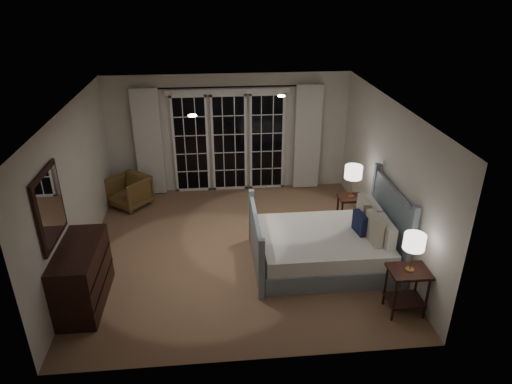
{
  "coord_description": "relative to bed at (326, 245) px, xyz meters",
  "views": [
    {
      "loc": [
        -0.32,
        -6.63,
        4.27
      ],
      "look_at": [
        0.33,
        0.06,
        1.05
      ],
      "focal_mm": 32.0,
      "sensor_mm": 36.0,
      "label": 1
    }
  ],
  "objects": [
    {
      "name": "wall_right",
      "position": [
        1.08,
        0.53,
        0.92
      ],
      "size": [
        0.02,
        5.0,
        2.5
      ],
      "primitive_type": "cube",
      "color": "beige",
      "rests_on": "floor"
    },
    {
      "name": "lamp_right",
      "position": [
        0.72,
        1.18,
        0.75
      ],
      "size": [
        0.31,
        0.31,
        0.61
      ],
      "color": "#BC834B",
      "rests_on": "nightstand_right"
    },
    {
      "name": "wall_back",
      "position": [
        -1.42,
        3.03,
        0.92
      ],
      "size": [
        5.0,
        0.02,
        2.5
      ],
      "primitive_type": "cube",
      "color": "beige",
      "rests_on": "floor"
    },
    {
      "name": "mirror",
      "position": [
        -3.88,
        -0.64,
        1.22
      ],
      "size": [
        0.05,
        0.85,
        1.0
      ],
      "color": "black",
      "rests_on": "wall_left"
    },
    {
      "name": "downlight_a",
      "position": [
        -0.62,
        1.13,
        2.16
      ],
      "size": [
        0.12,
        0.12,
        0.01
      ],
      "primitive_type": "cylinder",
      "color": "white",
      "rests_on": "ceiling"
    },
    {
      "name": "curtain_rod",
      "position": [
        -1.42,
        2.93,
        1.92
      ],
      "size": [
        3.5,
        0.03,
        0.03
      ],
      "primitive_type": "cylinder",
      "rotation": [
        0.0,
        1.57,
        0.0
      ],
      "color": "black",
      "rests_on": "wall_back"
    },
    {
      "name": "dresser",
      "position": [
        -3.65,
        -0.64,
        0.13
      ],
      "size": [
        0.55,
        1.29,
        0.92
      ],
      "color": "black",
      "rests_on": "floor"
    },
    {
      "name": "floor",
      "position": [
        -1.42,
        0.53,
        -0.33
      ],
      "size": [
        5.0,
        5.0,
        0.0
      ],
      "primitive_type": "plane",
      "color": "#875F48",
      "rests_on": "ground"
    },
    {
      "name": "armchair",
      "position": [
        -3.47,
        2.38,
        -0.01
      ],
      "size": [
        0.97,
        0.97,
        0.64
      ],
      "primitive_type": "imported",
      "rotation": [
        0.0,
        0.0,
        -0.68
      ],
      "color": "brown",
      "rests_on": "floor"
    },
    {
      "name": "lamp_left",
      "position": [
        0.8,
        -1.27,
        0.8
      ],
      "size": [
        0.28,
        0.28,
        0.55
      ],
      "color": "#BC834B",
      "rests_on": "nightstand_left"
    },
    {
      "name": "curtain_right",
      "position": [
        0.23,
        2.91,
        0.82
      ],
      "size": [
        0.55,
        0.1,
        2.25
      ],
      "primitive_type": "cube",
      "color": "silver",
      "rests_on": "curtain_rod"
    },
    {
      "name": "french_doors",
      "position": [
        -1.42,
        2.99,
        0.76
      ],
      "size": [
        2.5,
        0.04,
        2.2
      ],
      "color": "black",
      "rests_on": "wall_back"
    },
    {
      "name": "wall_front",
      "position": [
        -1.42,
        -1.97,
        0.92
      ],
      "size": [
        5.0,
        0.02,
        2.5
      ],
      "primitive_type": "cube",
      "color": "beige",
      "rests_on": "floor"
    },
    {
      "name": "wall_left",
      "position": [
        -3.92,
        0.53,
        0.92
      ],
      "size": [
        0.02,
        5.0,
        2.5
      ],
      "primitive_type": "cube",
      "color": "beige",
      "rests_on": "floor"
    },
    {
      "name": "curtain_left",
      "position": [
        -3.07,
        2.91,
        0.82
      ],
      "size": [
        0.55,
        0.1,
        2.25
      ],
      "primitive_type": "cube",
      "color": "silver",
      "rests_on": "curtain_rod"
    },
    {
      "name": "nightstand_left",
      "position": [
        0.8,
        -1.27,
        0.13
      ],
      "size": [
        0.53,
        0.42,
        0.69
      ],
      "color": "black",
      "rests_on": "floor"
    },
    {
      "name": "ceiling",
      "position": [
        -1.42,
        0.53,
        2.17
      ],
      "size": [
        5.0,
        5.0,
        0.0
      ],
      "primitive_type": "plane",
      "rotation": [
        3.14,
        0.0,
        0.0
      ],
      "color": "white",
      "rests_on": "wall_back"
    },
    {
      "name": "bed",
      "position": [
        0.0,
        0.0,
        0.0
      ],
      "size": [
        2.21,
        1.58,
        1.29
      ],
      "color": "gray",
      "rests_on": "floor"
    },
    {
      "name": "downlight_b",
      "position": [
        -2.02,
        0.13,
        2.16
      ],
      "size": [
        0.12,
        0.12,
        0.01
      ],
      "primitive_type": "cylinder",
      "color": "white",
      "rests_on": "ceiling"
    },
    {
      "name": "nightstand_right",
      "position": [
        0.72,
        1.18,
        0.06
      ],
      "size": [
        0.45,
        0.36,
        0.59
      ],
      "color": "black",
      "rests_on": "floor"
    }
  ]
}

